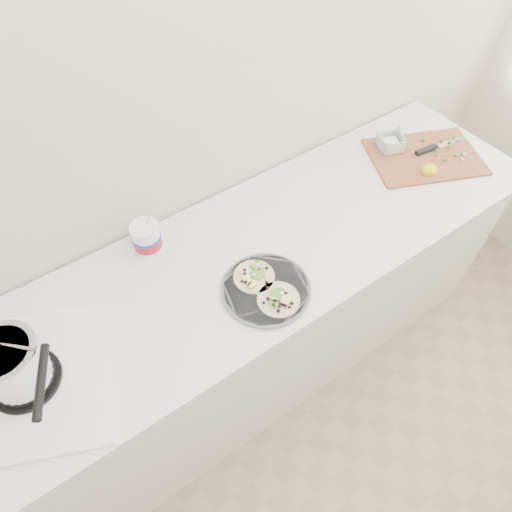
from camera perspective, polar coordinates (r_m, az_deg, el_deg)
counter at (r=1.98m, az=-1.19°, el=-7.92°), size 2.44×0.66×0.90m
stove at (r=1.44m, az=-27.64°, el=-12.65°), size 0.63×0.61×0.24m
taco_plate at (r=1.50m, az=1.26°, el=-3.98°), size 0.30×0.30×0.04m
tub at (r=1.61m, az=-13.48°, el=2.43°), size 0.10×0.10×0.23m
cutboard at (r=2.10m, az=20.12°, el=11.97°), size 0.54×0.47×0.07m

